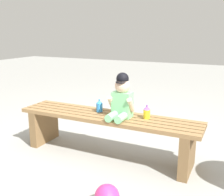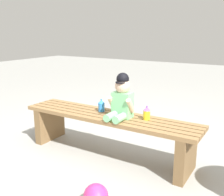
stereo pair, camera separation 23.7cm
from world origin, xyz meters
The scene contains 6 objects.
ground_plane centered at (0.00, 0.00, 0.00)m, with size 16.00×16.00×0.00m, color #999993.
park_bench centered at (0.00, 0.00, 0.28)m, with size 1.74×0.37×0.40m.
child_figure centered at (0.15, -0.01, 0.58)m, with size 0.23×0.27×0.40m.
sippy_cup_left centered at (-0.11, 0.06, 0.46)m, with size 0.06×0.06×0.12m.
sippy_cup_right centered at (0.37, 0.06, 0.46)m, with size 0.06×0.06×0.12m.
toy_ball centered at (0.36, -0.72, 0.08)m, with size 0.17×0.17×0.17m, color #E5337F.
Camera 2 is at (1.28, -2.01, 1.15)m, focal length 43.10 mm.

